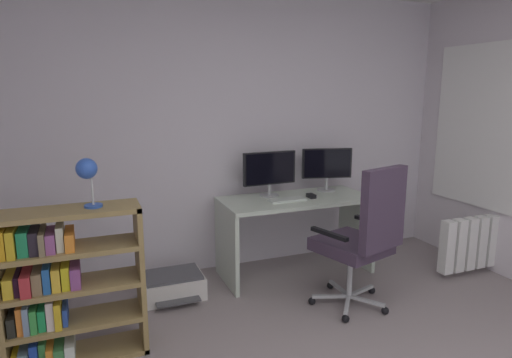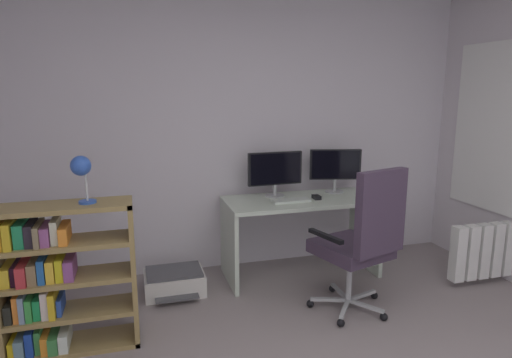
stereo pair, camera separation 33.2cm
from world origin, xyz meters
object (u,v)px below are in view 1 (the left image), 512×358
Objects in this scene: monitor_secondary at (327,165)px; radiator at (484,241)px; desk_lamp at (87,172)px; keyboard at (287,200)px; bookshelf at (60,289)px; desk at (296,218)px; office_chair at (363,234)px; printer at (173,285)px; monitor_main at (270,170)px; computer_mouse at (311,196)px.

radiator is at bearing -32.32° from monitor_secondary.
desk_lamp is at bearing -158.67° from monitor_secondary.
bookshelf is (-1.86, -0.62, -0.26)m from keyboard.
desk is 1.37× the size of radiator.
office_chair is at bearing -79.75° from desk.
desk is 2.12m from bookshelf.
desk_lamp reaches higher than desk.
office_chair is (0.28, -0.76, -0.12)m from keyboard.
monitor_secondary reaches higher than printer.
monitor_main is 0.45× the size of office_chair.
desk is 4.11× the size of keyboard.
keyboard is at bearing -72.86° from monitor_main.
keyboard is (0.07, -0.23, -0.24)m from monitor_main.
bookshelf is at bearing -162.54° from keyboard.
monitor_secondary is 0.49× the size of bookshelf.
monitor_main reaches higher than keyboard.
desk_lamp is (-2.19, -0.86, 0.23)m from monitor_secondary.
monitor_main is 0.34m from keyboard.
keyboard is at bearing -156.56° from monitor_secondary.
monitor_secondary is 1.09m from office_chair.
desk is at bearing 21.51° from desk_lamp.
keyboard is 1.98m from bookshelf.
monitor_secondary is at bearing 0.01° from monitor_main.
monitor_secondary reaches higher than computer_mouse.
keyboard is 0.68× the size of printer.
desk_lamp is (-1.78, -0.70, 0.68)m from desk.
desk_lamp is (-1.65, -0.62, 0.47)m from keyboard.
printer is at bearing -176.77° from computer_mouse.
desk_lamp is 3.58m from radiator.
desk is at bearing 159.89° from computer_mouse.
monitor_secondary is 4.87× the size of computer_mouse.
office_chair reaches higher than desk.
monitor_main is 2.15m from radiator.
computer_mouse is 0.10× the size of bookshelf.
bookshelf reaches higher than keyboard.
office_chair reaches higher than radiator.
computer_mouse is at bearing 158.96° from radiator.
desk_lamp reaches higher than computer_mouse.
desk_lamp reaches higher than radiator.
computer_mouse is (0.13, -0.05, 0.21)m from desk.
monitor_main is 1.12m from office_chair.
office_chair is 2.32× the size of printer.
desk_lamp is at bearing -133.95° from printer.
keyboard is 3.40× the size of computer_mouse.
keyboard is 0.29× the size of office_chair.
desk_lamp reaches higher than keyboard.
bookshelf is 0.97× the size of radiator.
printer is (-1.33, 0.77, -0.52)m from office_chair.
computer_mouse is 1.46m from printer.
monitor_secondary is (0.61, 0.00, 0.01)m from monitor_main.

